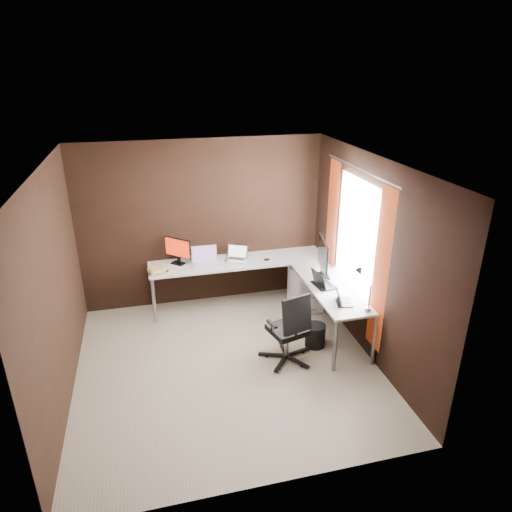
{
  "coord_description": "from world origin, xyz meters",
  "views": [
    {
      "loc": [
        -0.78,
        -4.62,
        3.46
      ],
      "look_at": [
        0.61,
        0.95,
        1.02
      ],
      "focal_mm": 32.0,
      "sensor_mm": 36.0,
      "label": 1
    }
  ],
  "objects": [
    {
      "name": "room",
      "position": [
        0.34,
        0.07,
        1.28
      ],
      "size": [
        3.6,
        3.6,
        2.5
      ],
      "color": "tan",
      "rests_on": "ground"
    },
    {
      "name": "desk",
      "position": [
        0.84,
        1.04,
        0.68
      ],
      "size": [
        2.65,
        2.25,
        0.73
      ],
      "color": "white",
      "rests_on": "ground"
    },
    {
      "name": "drawer_pedestal",
      "position": [
        1.43,
        1.15,
        0.3
      ],
      "size": [
        0.42,
        0.5,
        0.6
      ],
      "primitive_type": "cube",
      "color": "white",
      "rests_on": "ground"
    },
    {
      "name": "monitor_left",
      "position": [
        -0.4,
        1.62,
        0.95
      ],
      "size": [
        0.35,
        0.32,
        0.39
      ],
      "rotation": [
        0.0,
        0.0,
        -0.75
      ],
      "color": "black",
      "rests_on": "desk"
    },
    {
      "name": "monitor_right",
      "position": [
        1.48,
        0.69,
        1.03
      ],
      "size": [
        0.21,
        0.64,
        0.53
      ],
      "rotation": [
        0.0,
        0.0,
        1.36
      ],
      "color": "black",
      "rests_on": "desk"
    },
    {
      "name": "laptop_white",
      "position": [
        -0.03,
        1.52,
        0.78
      ],
      "size": [
        0.38,
        0.28,
        0.25
      ],
      "rotation": [
        0.0,
        0.0,
        -0.04
      ],
      "color": "white",
      "rests_on": "desk"
    },
    {
      "name": "laptop_silver",
      "position": [
        0.46,
        1.55,
        0.78
      ],
      "size": [
        0.38,
        0.35,
        0.21
      ],
      "rotation": [
        0.0,
        0.0,
        -0.49
      ],
      "color": "silver",
      "rests_on": "desk"
    },
    {
      "name": "laptop_black_big",
      "position": [
        1.37,
        0.41,
        0.78
      ],
      "size": [
        0.28,
        0.36,
        0.22
      ],
      "rotation": [
        0.0,
        0.0,
        1.71
      ],
      "color": "black",
      "rests_on": "desk"
    },
    {
      "name": "laptop_black_small",
      "position": [
        1.44,
        -0.08,
        0.77
      ],
      "size": [
        0.24,
        0.29,
        0.18
      ],
      "rotation": [
        0.0,
        0.0,
        1.35
      ],
      "color": "black",
      "rests_on": "desk"
    },
    {
      "name": "book_stack",
      "position": [
        -0.73,
        1.35,
        0.77
      ],
      "size": [
        0.27,
        0.25,
        0.07
      ],
      "rotation": [
        0.0,
        0.0,
        0.33
      ],
      "color": "#978351",
      "rests_on": "desk"
    },
    {
      "name": "mouse_left",
      "position": [
        -0.61,
        1.35,
        0.75
      ],
      "size": [
        0.1,
        0.08,
        0.04
      ],
      "primitive_type": "ellipsoid",
      "rotation": [
        0.0,
        0.0,
        -0.33
      ],
      "color": "black",
      "rests_on": "desk"
    },
    {
      "name": "mouse_corner",
      "position": [
        0.88,
        1.4,
        0.75
      ],
      "size": [
        0.1,
        0.08,
        0.04
      ],
      "primitive_type": "ellipsoid",
      "rotation": [
        0.0,
        0.0,
        0.18
      ],
      "color": "black",
      "rests_on": "desk"
    },
    {
      "name": "desk_lamp",
      "position": [
        1.59,
        -0.29,
        1.07
      ],
      "size": [
        0.18,
        0.21,
        0.54
      ],
      "rotation": [
        0.0,
        0.0,
        -0.37
      ],
      "color": "slate",
      "rests_on": "desk"
    },
    {
      "name": "office_chair",
      "position": [
        0.77,
        -0.07,
        0.28
      ],
      "size": [
        0.54,
        0.56,
        0.96
      ],
      "rotation": [
        0.0,
        0.0,
        0.26
      ],
      "color": "black",
      "rests_on": "ground"
    },
    {
      "name": "wastebasket",
      "position": [
        1.21,
        0.15,
        0.15
      ],
      "size": [
        0.33,
        0.33,
        0.31
      ],
      "primitive_type": "cylinder",
      "rotation": [
        0.0,
        0.0,
        -0.31
      ],
      "color": "black",
      "rests_on": "ground"
    }
  ]
}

